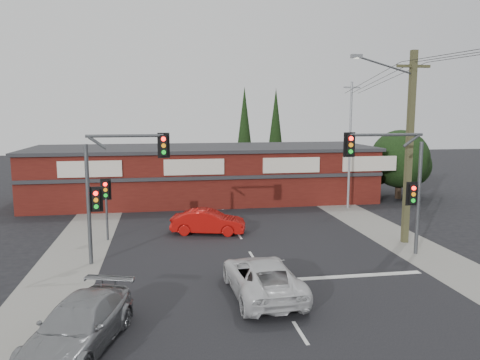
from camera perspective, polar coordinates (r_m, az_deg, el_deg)
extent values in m
plane|color=black|center=(21.08, 2.50, -10.83)|extent=(120.00, 120.00, 0.00)
cube|color=black|center=(25.77, 0.19, -7.23)|extent=(14.00, 70.00, 0.01)
cube|color=gray|center=(25.80, -18.95, -7.66)|extent=(3.00, 70.00, 0.02)
cube|color=gray|center=(28.41, 17.45, -6.14)|extent=(3.00, 70.00, 0.02)
cube|color=silver|center=(20.72, 13.10, -11.35)|extent=(6.50, 0.35, 0.01)
imported|color=silver|center=(18.08, 2.75, -11.73)|extent=(2.60, 5.26, 1.44)
imported|color=gray|center=(15.09, -19.03, -16.42)|extent=(3.33, 5.29, 1.43)
imported|color=#B90F0B|center=(26.87, -3.90, -5.09)|extent=(4.41, 2.41, 1.38)
cube|color=silver|center=(15.62, 7.37, -17.97)|extent=(0.12, 1.60, 0.01)
cube|color=silver|center=(19.13, 3.85, -12.84)|extent=(0.12, 1.60, 0.01)
cube|color=silver|center=(22.79, 1.53, -9.31)|extent=(0.12, 1.60, 0.01)
cube|color=silver|center=(26.53, -0.11, -6.75)|extent=(0.12, 1.60, 0.01)
cube|color=silver|center=(30.34, -1.33, -4.82)|extent=(0.12, 1.60, 0.01)
cube|color=silver|center=(34.18, -2.27, -3.33)|extent=(0.12, 1.60, 0.01)
cube|color=silver|center=(38.05, -3.02, -2.14)|extent=(0.12, 1.60, 0.01)
cube|color=silver|center=(41.94, -3.63, -1.16)|extent=(0.12, 1.60, 0.01)
cube|color=silver|center=(45.84, -4.14, -0.36)|extent=(0.12, 1.60, 0.01)
cube|color=silver|center=(49.75, -4.56, 0.32)|extent=(0.12, 1.60, 0.01)
cube|color=silver|center=(53.67, -4.93, 0.91)|extent=(0.12, 1.60, 0.01)
cube|color=#4A130E|center=(36.94, -4.46, 0.65)|extent=(26.00, 8.00, 4.00)
cube|color=#2D2D30|center=(36.72, -4.50, 3.90)|extent=(26.40, 8.40, 0.25)
cube|color=silver|center=(33.01, -17.82, 1.29)|extent=(4.20, 0.12, 1.10)
cube|color=silver|center=(32.72, -5.60, 1.59)|extent=(4.20, 0.12, 1.10)
cube|color=silver|center=(33.91, 6.29, 1.81)|extent=(4.20, 0.12, 1.10)
cube|color=silver|center=(36.00, 15.53, 1.94)|extent=(4.20, 0.12, 1.10)
cube|color=#2D2D30|center=(32.85, -3.84, 0.23)|extent=(26.00, 0.15, 0.25)
cylinder|color=#2D2116|center=(39.66, 18.75, -0.85)|extent=(0.50, 0.50, 1.80)
sphere|color=black|center=(39.38, 18.90, 2.46)|extent=(4.60, 4.60, 4.60)
sphere|color=black|center=(41.04, 20.04, 1.64)|extent=(3.40, 3.40, 3.40)
sphere|color=black|center=(40.12, 16.26, 1.38)|extent=(2.80, 2.80, 2.80)
cylinder|color=#2D2116|center=(44.54, 0.54, 0.69)|extent=(0.24, 0.24, 2.00)
cone|color=black|center=(44.17, 0.54, 6.49)|extent=(1.80, 1.80, 7.50)
cylinder|color=#2D2116|center=(47.20, 4.30, 1.10)|extent=(0.24, 0.24, 2.00)
cone|color=black|center=(46.85, 4.36, 6.57)|extent=(1.80, 1.80, 7.50)
cylinder|color=#47494C|center=(22.13, -17.98, -2.94)|extent=(0.18, 0.18, 5.50)
cylinder|color=#47494C|center=(21.56, -13.86, 5.25)|extent=(3.40, 0.14, 0.14)
cylinder|color=#47494C|center=(21.70, -16.98, 4.36)|extent=(0.82, 0.14, 0.63)
cube|color=black|center=(21.53, -9.30, 4.18)|extent=(0.32, 0.22, 0.95)
cube|color=black|center=(21.60, -9.30, 4.19)|extent=(0.55, 0.04, 1.15)
cylinder|color=#FF0C07|center=(21.38, -9.31, 4.96)|extent=(0.20, 0.06, 0.20)
cylinder|color=orange|center=(21.40, -9.29, 4.15)|extent=(0.20, 0.06, 0.20)
cylinder|color=#0CE526|center=(21.42, -9.28, 3.35)|extent=(0.20, 0.06, 0.20)
cube|color=black|center=(22.03, -17.11, -2.28)|extent=(0.32, 0.22, 0.95)
cube|color=black|center=(22.10, -17.09, -2.25)|extent=(0.55, 0.04, 1.15)
cylinder|color=#FF0C07|center=(21.86, -17.19, -1.57)|extent=(0.20, 0.06, 0.20)
cylinder|color=orange|center=(21.91, -17.15, -2.35)|extent=(0.20, 0.06, 0.20)
cylinder|color=#0CE526|center=(21.96, -17.12, -3.12)|extent=(0.20, 0.06, 0.20)
cylinder|color=#47494C|center=(24.17, 20.93, -2.15)|extent=(0.18, 0.18, 5.50)
cylinder|color=#47494C|center=(22.97, 17.44, 5.29)|extent=(3.60, 0.14, 0.14)
cylinder|color=#47494C|center=(23.58, 20.15, 4.50)|extent=(0.82, 0.14, 0.63)
cube|color=black|center=(22.24, 13.24, 4.20)|extent=(0.32, 0.22, 0.95)
cube|color=black|center=(22.31, 13.17, 4.21)|extent=(0.55, 0.04, 1.15)
cylinder|color=#FF0C07|center=(22.11, 13.39, 4.95)|extent=(0.20, 0.06, 0.20)
cylinder|color=orange|center=(22.12, 13.37, 4.17)|extent=(0.20, 0.06, 0.20)
cylinder|color=#0CE526|center=(22.15, 13.34, 3.40)|extent=(0.20, 0.06, 0.20)
cube|color=black|center=(23.96, 20.24, -1.60)|extent=(0.32, 0.22, 0.95)
cube|color=black|center=(24.02, 20.16, -1.57)|extent=(0.55, 0.04, 1.15)
cylinder|color=#FF0C07|center=(23.80, 20.43, -0.94)|extent=(0.20, 0.06, 0.20)
cylinder|color=orange|center=(23.85, 20.40, -1.65)|extent=(0.20, 0.06, 0.20)
cylinder|color=#0CE526|center=(23.90, 20.36, -2.36)|extent=(0.20, 0.06, 0.20)
cylinder|color=#47494C|center=(26.22, -15.94, -3.92)|extent=(0.12, 0.12, 3.00)
cube|color=black|center=(25.98, -16.05, -1.12)|extent=(0.32, 0.22, 0.95)
cube|color=black|center=(26.05, -16.03, -1.09)|extent=(0.55, 0.04, 1.15)
cylinder|color=#FF0C07|center=(25.81, -16.11, -0.51)|extent=(0.20, 0.06, 0.20)
cylinder|color=orange|center=(25.86, -16.08, -1.16)|extent=(0.20, 0.06, 0.20)
cylinder|color=#0CE526|center=(25.91, -16.06, -1.82)|extent=(0.20, 0.06, 0.20)
cube|color=#4E4C2C|center=(25.87, 19.92, 3.58)|extent=(0.30, 0.30, 10.00)
cube|color=#4E4C2C|center=(25.90, 20.39, 12.88)|extent=(1.80, 0.14, 0.14)
cylinder|color=#47494C|center=(25.02, 17.30, 13.20)|extent=(3.23, 0.39, 0.89)
cube|color=slate|center=(24.26, 14.02, 14.44)|extent=(0.55, 0.25, 0.18)
cylinder|color=silver|center=(24.25, 14.01, 14.20)|extent=(0.28, 0.28, 0.05)
cylinder|color=gray|center=(34.20, 13.24, 4.05)|extent=(0.16, 0.16, 9.00)
cube|color=gray|center=(34.16, 13.47, 10.93)|extent=(1.20, 0.10, 0.10)
cylinder|color=black|center=(29.71, 15.38, 11.67)|extent=(0.73, 9.01, 1.22)
cylinder|color=black|center=(29.96, 16.43, 11.60)|extent=(0.52, 9.00, 1.22)
cylinder|color=black|center=(30.22, 17.47, 11.52)|extent=(0.31, 9.00, 1.22)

